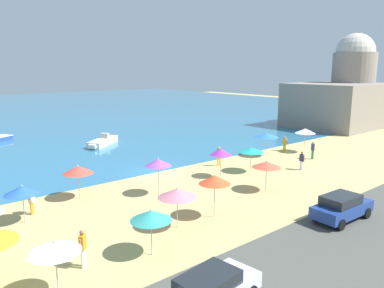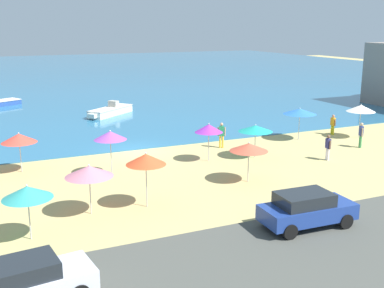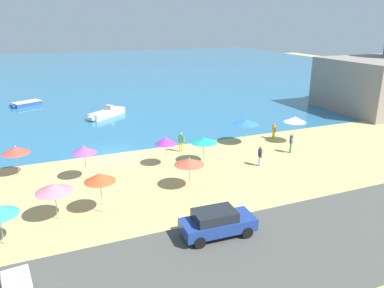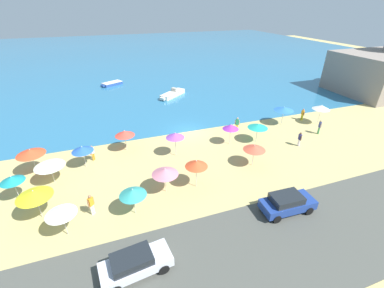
{
  "view_description": "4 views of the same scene",
  "coord_description": "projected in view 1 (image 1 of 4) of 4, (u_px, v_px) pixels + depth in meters",
  "views": [
    {
      "loc": [
        -17.24,
        -25.78,
        8.79
      ],
      "look_at": [
        5.68,
        1.84,
        1.49
      ],
      "focal_mm": 35.0,
      "sensor_mm": 36.0,
      "label": 1
    },
    {
      "loc": [
        -9.64,
        -30.83,
        8.43
      ],
      "look_at": [
        1.79,
        -5.63,
        1.54
      ],
      "focal_mm": 45.0,
      "sensor_mm": 36.0,
      "label": 2
    },
    {
      "loc": [
        -5.51,
        -31.54,
        11.39
      ],
      "look_at": [
        5.61,
        -4.79,
        1.66
      ],
      "focal_mm": 35.0,
      "sensor_mm": 36.0,
      "label": 3
    },
    {
      "loc": [
        -8.96,
        -26.85,
        14.04
      ],
      "look_at": [
        -1.26,
        -5.19,
        1.22
      ],
      "focal_mm": 24.0,
      "sensor_mm": 36.0,
      "label": 4
    }
  ],
  "objects": [
    {
      "name": "ground_plane",
      "position": [
        155.0,
        173.0,
        31.98
      ],
      "size": [
        160.0,
        160.0,
        0.0
      ],
      "primitive_type": "plane",
      "color": "tan"
    },
    {
      "name": "coastal_road",
      "position": [
        360.0,
        249.0,
        18.4
      ],
      "size": [
        80.0,
        8.0,
        0.06
      ],
      "primitive_type": "cube",
      "color": "#4B4C45",
      "rests_on": "ground_plane"
    },
    {
      "name": "beach_umbrella_1",
      "position": [
        158.0,
        162.0,
        26.03
      ],
      "size": [
        1.87,
        1.87,
        2.66
      ],
      "color": "#B2B2B7",
      "rests_on": "ground_plane"
    },
    {
      "name": "beach_umbrella_3",
      "position": [
        215.0,
        180.0,
        22.01
      ],
      "size": [
        1.89,
        1.89,
        2.67
      ],
      "color": "#B2B2B7",
      "rests_on": "ground_plane"
    },
    {
      "name": "beach_umbrella_4",
      "position": [
        267.0,
        135.0,
        37.68
      ],
      "size": [
        2.46,
        2.46,
        2.43
      ],
      "color": "#B2B2B7",
      "rests_on": "ground_plane"
    },
    {
      "name": "beach_umbrella_5",
      "position": [
        55.0,
        247.0,
        14.23
      ],
      "size": [
        2.0,
        2.0,
        2.38
      ],
      "color": "#B2B2B7",
      "rests_on": "ground_plane"
    },
    {
      "name": "beach_umbrella_7",
      "position": [
        251.0,
        150.0,
        31.93
      ],
      "size": [
        2.22,
        2.22,
        2.21
      ],
      "color": "#B2B2B7",
      "rests_on": "ground_plane"
    },
    {
      "name": "beach_umbrella_8",
      "position": [
        78.0,
        170.0,
        25.26
      ],
      "size": [
        2.04,
        2.04,
        2.38
      ],
      "color": "#B2B2B7",
      "rests_on": "ground_plane"
    },
    {
      "name": "beach_umbrella_9",
      "position": [
        22.0,
        190.0,
        21.31
      ],
      "size": [
        1.99,
        1.99,
        2.28
      ],
      "color": "#B2B2B7",
      "rests_on": "ground_plane"
    },
    {
      "name": "beach_umbrella_10",
      "position": [
        151.0,
        215.0,
        17.56
      ],
      "size": [
        2.0,
        2.0,
        2.32
      ],
      "color": "#B2B2B7",
      "rests_on": "ground_plane"
    },
    {
      "name": "beach_umbrella_11",
      "position": [
        221.0,
        152.0,
        30.33
      ],
      "size": [
        1.77,
        1.77,
        2.45
      ],
      "color": "#B2B2B7",
      "rests_on": "ground_plane"
    },
    {
      "name": "beach_umbrella_12",
      "position": [
        305.0,
        131.0,
        39.37
      ],
      "size": [
        2.13,
        2.13,
        2.62
      ],
      "color": "#B2B2B7",
      "rests_on": "ground_plane"
    },
    {
      "name": "beach_umbrella_13",
      "position": [
        177.0,
        193.0,
        20.59
      ],
      "size": [
        2.18,
        2.18,
        2.36
      ],
      "color": "#B2B2B7",
      "rests_on": "ground_plane"
    },
    {
      "name": "beach_umbrella_14",
      "position": [
        267.0,
        164.0,
        26.98
      ],
      "size": [
        2.11,
        2.11,
        2.25
      ],
      "color": "#B2B2B7",
      "rests_on": "ground_plane"
    },
    {
      "name": "bather_0",
      "position": [
        313.0,
        149.0,
        36.59
      ],
      "size": [
        0.35,
        0.53,
        1.78
      ],
      "color": "#439657",
      "rests_on": "ground_plane"
    },
    {
      "name": "bather_1",
      "position": [
        285.0,
        143.0,
        40.26
      ],
      "size": [
        0.23,
        0.57,
        1.6
      ],
      "color": "yellow",
      "rests_on": "ground_plane"
    },
    {
      "name": "bather_2",
      "position": [
        83.0,
        246.0,
        16.62
      ],
      "size": [
        0.44,
        0.42,
        1.79
      ],
      "color": "white",
      "rests_on": "ground_plane"
    },
    {
      "name": "bather_3",
      "position": [
        32.0,
        200.0,
        22.73
      ],
      "size": [
        0.42,
        0.44,
        1.63
      ],
      "color": "orange",
      "rests_on": "ground_plane"
    },
    {
      "name": "bather_4",
      "position": [
        302.0,
        160.0,
        32.72
      ],
      "size": [
        0.28,
        0.56,
        1.65
      ],
      "color": "white",
      "rests_on": "ground_plane"
    },
    {
      "name": "bather_5",
      "position": [
        219.0,
        155.0,
        34.0
      ],
      "size": [
        0.52,
        0.36,
        1.8
      ],
      "color": "yellow",
      "rests_on": "ground_plane"
    },
    {
      "name": "parked_car_0",
      "position": [
        342.0,
        207.0,
        21.78
      ],
      "size": [
        4.13,
        1.95,
        1.53
      ],
      "color": "navy",
      "rests_on": "coastal_road"
    },
    {
      "name": "skiff_offshore",
      "position": [
        103.0,
        142.0,
        43.22
      ],
      "size": [
        5.15,
        4.49,
        1.29
      ],
      "color": "silver",
      "rests_on": "sea"
    },
    {
      "name": "harbor_fortress",
      "position": [
        344.0,
        94.0,
        57.54
      ],
      "size": [
        14.3,
        11.56,
        14.08
      ],
      "color": "gray",
      "rests_on": "ground_plane"
    }
  ]
}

